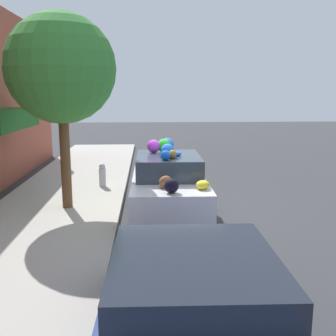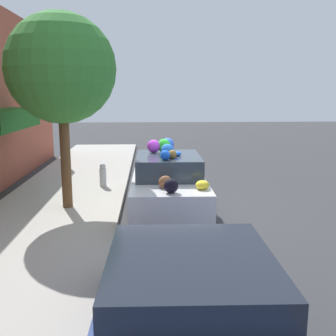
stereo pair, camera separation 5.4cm
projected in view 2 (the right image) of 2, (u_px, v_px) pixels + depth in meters
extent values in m
plane|color=#38383A|center=(166.00, 213.00, 9.63)|extent=(60.00, 60.00, 0.00)
cube|color=#B2ADA3|center=(54.00, 212.00, 9.49)|extent=(24.00, 3.20, 0.14)
cube|color=#195919|center=(7.00, 119.00, 10.92)|extent=(3.41, 0.90, 0.55)
cylinder|color=brown|center=(66.00, 158.00, 9.44)|extent=(0.24, 0.24, 2.42)
sphere|color=#388433|center=(61.00, 68.00, 9.04)|extent=(2.55, 2.55, 2.55)
cylinder|color=#B2B2B7|center=(103.00, 177.00, 11.72)|extent=(0.20, 0.20, 0.55)
sphere|color=#B2B2B7|center=(103.00, 166.00, 11.66)|extent=(0.18, 0.18, 0.18)
cube|color=silver|center=(168.00, 188.00, 9.52)|extent=(4.26, 1.72, 0.68)
cube|color=#333D47|center=(168.00, 165.00, 9.24)|extent=(1.93, 1.50, 0.48)
cylinder|color=black|center=(139.00, 188.00, 10.84)|extent=(0.60, 0.19, 0.60)
cylinder|color=black|center=(194.00, 188.00, 10.90)|extent=(0.60, 0.19, 0.60)
cylinder|color=black|center=(134.00, 218.00, 8.26)|extent=(0.60, 0.19, 0.60)
cylinder|color=black|center=(206.00, 218.00, 8.32)|extent=(0.60, 0.19, 0.60)
sphere|color=white|center=(160.00, 159.00, 10.96)|extent=(0.29, 0.29, 0.21)
sphere|color=black|center=(167.00, 162.00, 10.46)|extent=(0.30, 0.30, 0.21)
sphere|color=white|center=(186.00, 157.00, 10.87)|extent=(0.42, 0.42, 0.32)
sphere|color=olive|center=(172.00, 154.00, 8.69)|extent=(0.26, 0.26, 0.20)
ellipsoid|color=blue|center=(177.00, 154.00, 9.07)|extent=(0.23, 0.24, 0.10)
sphere|color=black|center=(171.00, 186.00, 7.62)|extent=(0.32, 0.32, 0.28)
sphere|color=blue|center=(168.00, 144.00, 9.90)|extent=(0.40, 0.40, 0.32)
ellipsoid|color=pink|center=(186.00, 159.00, 10.93)|extent=(0.32, 0.32, 0.24)
sphere|color=black|center=(183.00, 159.00, 10.72)|extent=(0.33, 0.33, 0.27)
sphere|color=purple|center=(154.00, 146.00, 9.58)|extent=(0.44, 0.44, 0.32)
sphere|color=blue|center=(165.00, 155.00, 8.51)|extent=(0.30, 0.30, 0.22)
ellipsoid|color=green|center=(185.00, 162.00, 10.55)|extent=(0.27, 0.33, 0.19)
sphere|color=blue|center=(168.00, 151.00, 8.91)|extent=(0.37, 0.37, 0.30)
ellipsoid|color=blue|center=(147.00, 159.00, 10.62)|extent=(0.49, 0.45, 0.29)
ellipsoid|color=yellow|center=(202.00, 185.00, 7.94)|extent=(0.40, 0.37, 0.18)
sphere|color=green|center=(164.00, 146.00, 9.65)|extent=(0.36, 0.36, 0.33)
ellipsoid|color=brown|center=(165.00, 182.00, 8.04)|extent=(0.36, 0.38, 0.26)
cube|color=navy|center=(188.00, 316.00, 4.15)|extent=(4.15, 1.93, 0.59)
cube|color=#1E232D|center=(190.00, 277.00, 3.88)|extent=(1.88, 1.66, 0.46)
cylinder|color=black|center=(120.00, 285.00, 5.43)|extent=(0.58, 0.19, 0.58)
cylinder|color=black|center=(242.00, 283.00, 5.48)|extent=(0.58, 0.19, 0.58)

